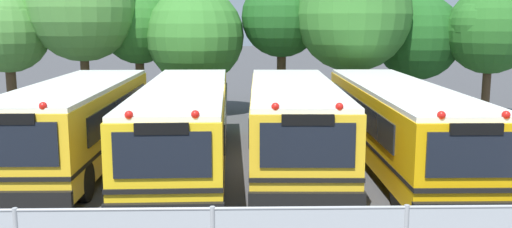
# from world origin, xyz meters

# --- Properties ---
(ground_plane) EXTENTS (160.00, 160.00, 0.00)m
(ground_plane) POSITION_xyz_m (0.00, 0.00, 0.00)
(ground_plane) COLOR #424244
(school_bus_0) EXTENTS (2.65, 9.83, 2.68)m
(school_bus_0) POSITION_xyz_m (-4.90, -0.06, 1.41)
(school_bus_0) COLOR yellow
(school_bus_0) RESTS_ON ground_plane
(school_bus_1) EXTENTS (2.77, 11.50, 2.62)m
(school_bus_1) POSITION_xyz_m (-1.64, -0.11, 1.38)
(school_bus_1) COLOR yellow
(school_bus_1) RESTS_ON ground_plane
(school_bus_2) EXTENTS (2.84, 10.10, 2.67)m
(school_bus_2) POSITION_xyz_m (1.67, -0.15, 1.41)
(school_bus_2) COLOR yellow
(school_bus_2) RESTS_ON ground_plane
(school_bus_3) EXTENTS (2.56, 11.69, 2.60)m
(school_bus_3) POSITION_xyz_m (4.93, -0.08, 1.37)
(school_bus_3) COLOR #EAA80C
(school_bus_3) RESTS_ON ground_plane
(tree_0) EXTENTS (3.60, 3.60, 5.74)m
(tree_0) POSITION_xyz_m (-10.14, 8.02, 4.03)
(tree_0) COLOR #4C3823
(tree_0) RESTS_ON ground_plane
(tree_1) EXTENTS (4.77, 4.77, 7.36)m
(tree_1) POSITION_xyz_m (-6.92, 8.54, 4.97)
(tree_1) COLOR #4C3823
(tree_1) RESTS_ON ground_plane
(tree_2) EXTENTS (3.44, 3.44, 5.82)m
(tree_2) POSITION_xyz_m (-4.71, 9.95, 4.02)
(tree_2) COLOR #4C3823
(tree_2) RESTS_ON ground_plane
(tree_3) EXTENTS (4.50, 4.50, 5.96)m
(tree_3) POSITION_xyz_m (-1.99, 9.25, 3.79)
(tree_3) COLOR #4C3823
(tree_3) RESTS_ON ground_plane
(tree_4) EXTENTS (3.73, 3.73, 6.45)m
(tree_4) POSITION_xyz_m (2.01, 9.33, 4.67)
(tree_4) COLOR #4C3823
(tree_4) RESTS_ON ground_plane
(tree_5) EXTENTS (5.13, 5.13, 7.27)m
(tree_5) POSITION_xyz_m (4.89, 8.20, 4.73)
(tree_5) COLOR #4C3823
(tree_5) RESTS_ON ground_plane
(tree_6) EXTENTS (4.01, 4.01, 5.66)m
(tree_6) POSITION_xyz_m (8.27, 9.39, 3.64)
(tree_6) COLOR #4C3823
(tree_6) RESTS_ON ground_plane
(tree_7) EXTENTS (3.81, 3.81, 5.89)m
(tree_7) POSITION_xyz_m (10.88, 7.62, 4.02)
(tree_7) COLOR #4C3823
(tree_7) RESTS_ON ground_plane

